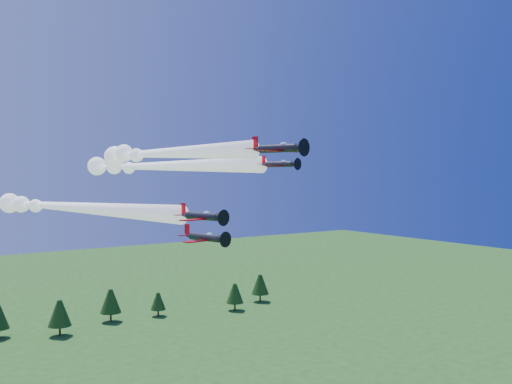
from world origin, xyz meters
TOP-DOWN VIEW (x-y plane):
  - plane_lead at (-4.44, 16.63)m, footprint 14.58×43.04m
  - plane_left at (-15.97, 28.07)m, footprint 18.56×56.93m
  - plane_right at (0.07, 29.26)m, footprint 17.01×50.29m
  - plane_slot at (-2.22, 6.54)m, footprint 8.23×9.07m
  - treeline at (-8.75, 110.47)m, footprint 174.24×16.67m

SIDE VIEW (x-z plane):
  - treeline at x=-8.75m, z-range 0.69..12.57m
  - plane_slot at x=-2.22m, z-range 37.69..40.56m
  - plane_left at x=-15.97m, z-range 41.21..44.91m
  - plane_right at x=0.07m, z-range 48.02..51.72m
  - plane_lead at x=-4.44m, z-range 49.88..53.58m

